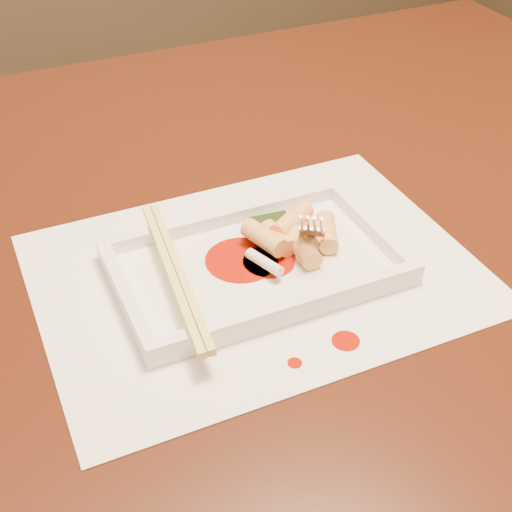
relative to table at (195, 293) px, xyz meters
name	(u,v)px	position (x,y,z in m)	size (l,w,h in m)	color
table	(195,293)	(0.00, 0.00, 0.00)	(1.40, 0.90, 0.75)	black
placemat	(256,272)	(0.03, -0.11, 0.10)	(0.40, 0.30, 0.00)	white
sauce_splatter_a	(346,341)	(0.06, -0.22, 0.10)	(0.02, 0.02, 0.00)	#9E1204
sauce_splatter_b	(295,363)	(0.01, -0.23, 0.10)	(0.01, 0.01, 0.00)	#9E1204
plate_base	(256,268)	(0.03, -0.11, 0.11)	(0.26, 0.16, 0.01)	white
plate_rim_far	(225,217)	(0.03, -0.03, 0.12)	(0.26, 0.01, 0.01)	white
plate_rim_near	(292,308)	(0.03, -0.18, 0.12)	(0.26, 0.01, 0.01)	white
plate_rim_left	(125,295)	(-0.10, -0.11, 0.12)	(0.01, 0.14, 0.01)	white
plate_rim_right	(371,227)	(0.15, -0.11, 0.12)	(0.01, 0.14, 0.01)	white
veg_piece	(272,226)	(0.06, -0.07, 0.12)	(0.04, 0.03, 0.01)	black
scallion_white	(264,262)	(0.03, -0.12, 0.12)	(0.01, 0.01, 0.04)	#EAEACC
scallion_green	(287,231)	(0.07, -0.09, 0.12)	(0.01, 0.01, 0.09)	#45A019
chopstick_a	(171,273)	(-0.06, -0.11, 0.13)	(0.01, 0.21, 0.01)	#DDCD6E
chopstick_b	(179,270)	(-0.05, -0.11, 0.13)	(0.01, 0.21, 0.01)	#DDCD6E
fork	(318,170)	(0.10, -0.09, 0.18)	(0.09, 0.10, 0.14)	silver
sauce_blob_0	(242,260)	(0.02, -0.10, 0.11)	(0.07, 0.07, 0.00)	#9E1204
sauce_blob_1	(269,261)	(0.04, -0.11, 0.11)	(0.05, 0.05, 0.00)	#9E1204
rice_cake_0	(278,238)	(0.06, -0.09, 0.12)	(0.02, 0.02, 0.04)	#FDC876
rice_cake_1	(302,247)	(0.07, -0.11, 0.12)	(0.02, 0.02, 0.05)	#FDC876
rice_cake_2	(264,238)	(0.04, -0.09, 0.13)	(0.02, 0.02, 0.05)	#FDC876
rice_cake_3	(327,232)	(0.10, -0.10, 0.12)	(0.02, 0.02, 0.05)	#FDC876
rice_cake_4	(310,242)	(0.08, -0.11, 0.12)	(0.02, 0.02, 0.05)	#FDC876
rice_cake_5	(292,221)	(0.08, -0.08, 0.13)	(0.02, 0.02, 0.05)	#FDC876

